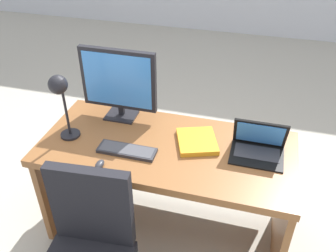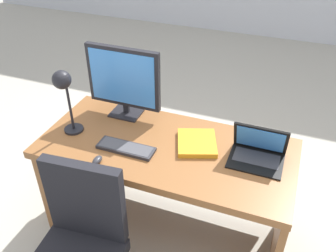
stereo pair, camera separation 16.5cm
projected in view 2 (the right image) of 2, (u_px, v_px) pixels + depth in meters
name	position (u px, v px, depth m)	size (l,w,h in m)	color
ground	(218.00, 119.00, 3.73)	(12.00, 12.00, 0.00)	#B7B2A3
desk	(168.00, 167.00, 2.30)	(1.52, 0.70, 0.74)	brown
monitor	(123.00, 79.00, 2.29)	(0.49, 0.16, 0.48)	black
laptop	(258.00, 148.00, 2.03)	(0.30, 0.24, 0.22)	black
keyboard	(126.00, 148.00, 2.12)	(0.34, 0.11, 0.02)	#2D2D33
mouse	(97.00, 160.00, 2.02)	(0.04, 0.08, 0.03)	#2D2D33
desk_lamp	(64.00, 88.00, 2.09)	(0.12, 0.14, 0.43)	black
book	(197.00, 143.00, 2.15)	(0.30, 0.32, 0.03)	orange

